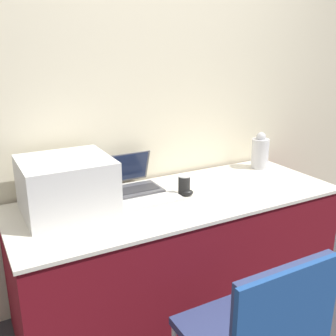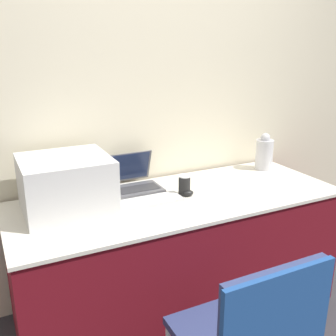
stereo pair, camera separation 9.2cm
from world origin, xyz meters
The scene contains 9 objects.
wall_back centered at (0.00, 0.81, 1.30)m, with size 8.00×0.05×2.60m.
table centered at (0.00, 0.37, 0.39)m, with size 1.99×0.76×0.78m.
printer centered at (-0.64, 0.48, 0.94)m, with size 0.47×0.44×0.30m.
laptop_left centered at (-0.18, 0.63, 0.83)m, with size 0.29×0.29×0.22m.
external_keyboard centered at (-0.22, 0.37, 0.79)m, with size 0.44×0.14×0.02m.
coffee_cup centered at (0.05, 0.40, 0.84)m, with size 0.08×0.08×0.12m.
mouse centered at (0.06, 0.36, 0.80)m, with size 0.07×0.05×0.04m.
metal_pitcher centered at (0.81, 0.59, 0.90)m, with size 0.12×0.12×0.27m.
chair centered at (-0.14, -0.54, 0.55)m, with size 0.50×0.50×0.89m.
Camera 1 is at (-1.11, -1.52, 1.66)m, focal length 42.00 mm.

